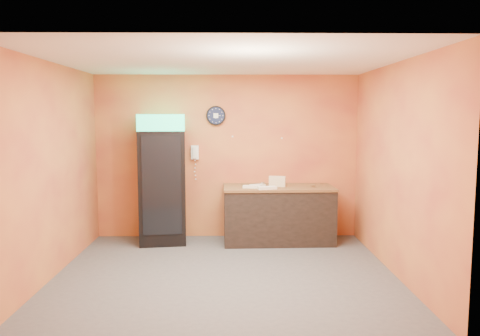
{
  "coord_description": "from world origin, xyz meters",
  "views": [
    {
      "loc": [
        0.09,
        -6.05,
        2.1
      ],
      "look_at": [
        0.21,
        0.6,
        1.36
      ],
      "focal_mm": 35.0,
      "sensor_mm": 36.0,
      "label": 1
    }
  ],
  "objects": [
    {
      "name": "beverage_cooler",
      "position": [
        -1.08,
        1.6,
        1.04
      ],
      "size": [
        0.83,
        0.84,
        2.13
      ],
      "rotation": [
        0.0,
        0.0,
        0.13
      ],
      "color": "black",
      "rests_on": "floor"
    },
    {
      "name": "wall_phone",
      "position": [
        -0.55,
        1.95,
        1.48
      ],
      "size": [
        0.13,
        0.11,
        0.24
      ],
      "color": "white",
      "rests_on": "back_wall"
    },
    {
      "name": "back_wall",
      "position": [
        0.0,
        2.0,
        1.4
      ],
      "size": [
        4.5,
        0.02,
        2.8
      ],
      "primitive_type": "cube",
      "color": "#E1903F",
      "rests_on": "floor"
    },
    {
      "name": "wrapped_sandwich_left",
      "position": [
        0.4,
        1.43,
        0.96
      ],
      "size": [
        0.28,
        0.14,
        0.04
      ],
      "primitive_type": "cube",
      "rotation": [
        0.0,
        0.0,
        -0.14
      ],
      "color": "white",
      "rests_on": "butcher_paper"
    },
    {
      "name": "wall_clock",
      "position": [
        -0.18,
        1.97,
        2.11
      ],
      "size": [
        0.33,
        0.06,
        0.33
      ],
      "color": "black",
      "rests_on": "back_wall"
    },
    {
      "name": "ceiling",
      "position": [
        0.0,
        0.0,
        2.8
      ],
      "size": [
        4.5,
        4.0,
        0.02
      ],
      "primitive_type": "cube",
      "color": "white",
      "rests_on": "back_wall"
    },
    {
      "name": "right_wall",
      "position": [
        2.25,
        0.0,
        1.4
      ],
      "size": [
        0.02,
        4.0,
        2.8
      ],
      "primitive_type": "cube",
      "color": "#E1903F",
      "rests_on": "floor"
    },
    {
      "name": "butcher_paper",
      "position": [
        0.86,
        1.6,
        0.92
      ],
      "size": [
        1.84,
        0.88,
        0.04
      ],
      "primitive_type": "cube",
      "rotation": [
        0.0,
        0.0,
        0.03
      ],
      "color": "brown",
      "rests_on": "prep_counter"
    },
    {
      "name": "sub_roll_stack",
      "position": [
        0.84,
        1.58,
        1.03
      ],
      "size": [
        0.28,
        0.15,
        0.17
      ],
      "rotation": [
        0.0,
        0.0,
        -0.22
      ],
      "color": "beige",
      "rests_on": "butcher_paper"
    },
    {
      "name": "prep_counter",
      "position": [
        0.86,
        1.6,
        0.45
      ],
      "size": [
        1.82,
        0.85,
        0.9
      ],
      "primitive_type": "cube",
      "rotation": [
        0.0,
        0.0,
        0.03
      ],
      "color": "black",
      "rests_on": "floor"
    },
    {
      "name": "wrapped_sandwich_right",
      "position": [
        0.51,
        1.58,
        0.96
      ],
      "size": [
        0.27,
        0.2,
        0.04
      ],
      "primitive_type": "cube",
      "rotation": [
        0.0,
        0.0,
        0.43
      ],
      "color": "white",
      "rests_on": "butcher_paper"
    },
    {
      "name": "kitchen_tool",
      "position": [
        0.6,
        1.61,
        0.97
      ],
      "size": [
        0.07,
        0.07,
        0.07
      ],
      "primitive_type": "cylinder",
      "color": "silver",
      "rests_on": "butcher_paper"
    },
    {
      "name": "floor",
      "position": [
        0.0,
        0.0,
        0.0
      ],
      "size": [
        4.5,
        4.5,
        0.0
      ],
      "primitive_type": "plane",
      "color": "#47474C",
      "rests_on": "ground"
    },
    {
      "name": "wrapped_sandwich_mid",
      "position": [
        0.65,
        1.3,
        0.96
      ],
      "size": [
        0.32,
        0.19,
        0.04
      ],
      "primitive_type": "cube",
      "rotation": [
        0.0,
        0.0,
        0.27
      ],
      "color": "white",
      "rests_on": "butcher_paper"
    },
    {
      "name": "left_wall",
      "position": [
        -2.25,
        0.0,
        1.4
      ],
      "size": [
        0.02,
        4.0,
        2.8
      ],
      "primitive_type": "cube",
      "color": "#E1903F",
      "rests_on": "floor"
    }
  ]
}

